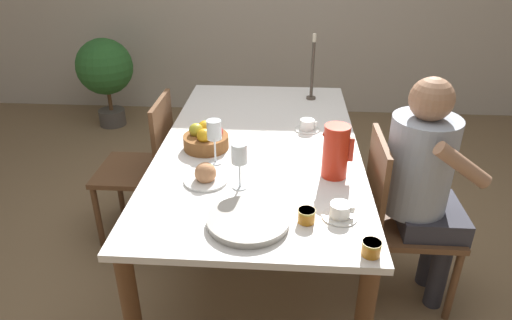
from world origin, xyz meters
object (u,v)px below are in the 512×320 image
(red_pitcher, at_px, (336,151))
(candlestick_tall, at_px, (312,73))
(jam_jar_amber, at_px, (307,215))
(potted_plant, at_px, (105,70))
(teacup_near_person, at_px, (340,212))
(serving_tray, at_px, (249,221))
(teacup_across, at_px, (307,126))
(bread_plate, at_px, (206,176))
(fruit_bowl, at_px, (206,139))
(wine_glass_water, at_px, (214,132))
(jam_jar_red, at_px, (371,248))
(person_seated, at_px, (424,179))
(chair_opposite, at_px, (145,164))
(chair_person_side, at_px, (398,216))
(wine_glass_juice, at_px, (239,156))

(red_pitcher, xyz_separation_m, candlestick_tall, (-0.06, 1.00, 0.05))
(jam_jar_amber, height_order, potted_plant, potted_plant)
(teacup_near_person, xyz_separation_m, serving_tray, (-0.34, -0.07, -0.01))
(teacup_across, distance_m, serving_tray, 0.93)
(bread_plate, relative_size, potted_plant, 0.23)
(teacup_across, distance_m, fruit_bowl, 0.58)
(teacup_across, bearing_deg, teacup_near_person, -83.15)
(wine_glass_water, distance_m, jam_jar_red, 0.90)
(person_seated, bearing_deg, red_pitcher, -81.96)
(wine_glass_water, bearing_deg, jam_jar_red, -45.16)
(serving_tray, xyz_separation_m, candlestick_tall, (0.29, 1.40, 0.15))
(teacup_near_person, bearing_deg, teacup_across, 96.85)
(serving_tray, bearing_deg, potted_plant, 120.98)
(chair_opposite, distance_m, bread_plate, 0.82)
(chair_person_side, distance_m, red_pitcher, 0.51)
(teacup_across, distance_m, potted_plant, 2.43)
(red_pitcher, distance_m, teacup_near_person, 0.34)
(chair_opposite, distance_m, candlestick_tall, 1.17)
(fruit_bowl, xyz_separation_m, potted_plant, (-1.26, 1.91, -0.24))
(jam_jar_red, bearing_deg, chair_person_side, 67.54)
(chair_opposite, relative_size, serving_tray, 2.77)
(person_seated, relative_size, wine_glass_water, 5.39)
(chair_opposite, relative_size, candlestick_tall, 2.10)
(candlestick_tall, bearing_deg, bread_plate, -114.61)
(potted_plant, bearing_deg, red_pitcher, -48.88)
(bread_plate, relative_size, candlestick_tall, 0.46)
(person_seated, bearing_deg, candlestick_tall, -152.70)
(chair_opposite, relative_size, person_seated, 0.75)
(person_seated, xyz_separation_m, candlestick_tall, (-0.49, 0.94, 0.20))
(potted_plant, bearing_deg, serving_tray, -59.02)
(chair_person_side, xyz_separation_m, candlestick_tall, (-0.40, 0.93, 0.43))
(bread_plate, height_order, candlestick_tall, candlestick_tall)
(jam_jar_amber, relative_size, potted_plant, 0.08)
(wine_glass_juice, xyz_separation_m, potted_plant, (-1.47, 2.28, -0.33))
(wine_glass_juice, xyz_separation_m, candlestick_tall, (0.35, 1.13, 0.02))
(wine_glass_water, relative_size, jam_jar_amber, 3.19)
(teacup_near_person, relative_size, potted_plant, 0.17)
(red_pitcher, distance_m, wine_glass_water, 0.56)
(serving_tray, xyz_separation_m, bread_plate, (-0.22, 0.30, 0.02))
(person_seated, distance_m, candlestick_tall, 1.08)
(teacup_near_person, height_order, jam_jar_red, teacup_near_person)
(bread_plate, relative_size, fruit_bowl, 0.85)
(person_seated, height_order, red_pitcher, person_seated)
(wine_glass_water, height_order, potted_plant, wine_glass_water)
(red_pitcher, relative_size, teacup_near_person, 1.79)
(candlestick_tall, xyz_separation_m, potted_plant, (-1.81, 1.15, -0.35))
(chair_person_side, relative_size, jam_jar_amber, 12.82)
(person_seated, relative_size, serving_tray, 3.70)
(chair_opposite, height_order, jam_jar_amber, chair_opposite)
(person_seated, height_order, jam_jar_red, person_seated)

